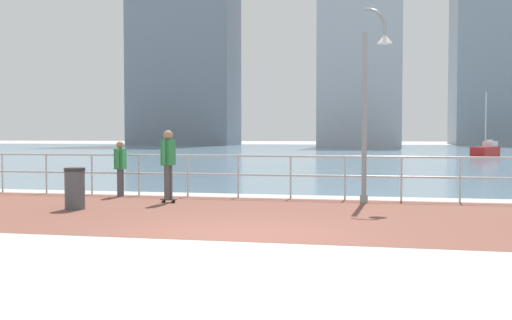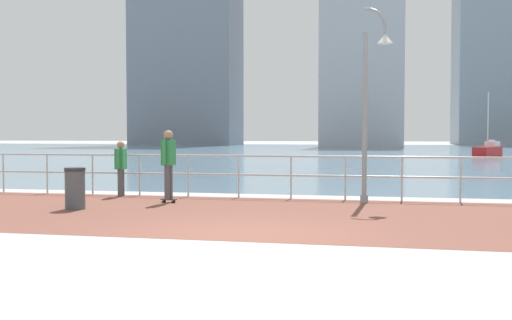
{
  "view_description": "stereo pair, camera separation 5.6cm",
  "coord_description": "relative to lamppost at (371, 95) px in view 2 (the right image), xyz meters",
  "views": [
    {
      "loc": [
        2.17,
        -9.37,
        1.65
      ],
      "look_at": [
        -0.45,
        3.44,
        1.1
      ],
      "focal_mm": 41.25,
      "sensor_mm": 36.0,
      "label": 1
    },
    {
      "loc": [
        2.23,
        -9.36,
        1.65
      ],
      "look_at": [
        -0.45,
        3.44,
        1.1
      ],
      "focal_mm": 41.25,
      "sensor_mm": 36.0,
      "label": 2
    }
  ],
  "objects": [
    {
      "name": "skateboarder",
      "position": [
        -4.83,
        -0.84,
        -1.54
      ],
      "size": [
        0.41,
        0.56,
        1.77
      ],
      "color": "black",
      "rests_on": "ground"
    },
    {
      "name": "tower_concrete",
      "position": [
        -31.63,
        80.61,
        19.67
      ],
      "size": [
        17.33,
        10.04,
        46.22
      ],
      "color": "slate",
      "rests_on": "ground"
    },
    {
      "name": "bystander",
      "position": [
        -6.63,
        0.34,
        -1.74
      ],
      "size": [
        0.27,
        0.56,
        1.49
      ],
      "color": "#4C4C51",
      "rests_on": "ground"
    },
    {
      "name": "sailboat_red",
      "position": [
        8.4,
        33.28,
        -2.13
      ],
      "size": [
        2.66,
        3.62,
        4.96
      ],
      "color": "#B21E1E",
      "rests_on": "ground"
    },
    {
      "name": "tower_slate",
      "position": [
        -2.15,
        72.02,
        9.39
      ],
      "size": [
        10.99,
        17.95,
        25.64
      ],
      "color": "#A3A8B2",
      "rests_on": "ground"
    },
    {
      "name": "trash_bin",
      "position": [
        -6.43,
        -2.46,
        -2.14
      ],
      "size": [
        0.46,
        0.46,
        0.93
      ],
      "color": "#474C51",
      "rests_on": "ground"
    },
    {
      "name": "tower_glass",
      "position": [
        21.2,
        98.96,
        17.24
      ],
      "size": [
        14.92,
        13.34,
        41.37
      ],
      "color": "#8493A3",
      "rests_on": "ground"
    },
    {
      "name": "ground",
      "position": [
        -2.04,
        34.97,
        -2.61
      ],
      "size": [
        220.0,
        220.0,
        0.0
      ],
      "primitive_type": "plane",
      "color": "#ADAAA5"
    },
    {
      "name": "waterfront_railing",
      "position": [
        -2.04,
        0.69,
        -1.82
      ],
      "size": [
        25.25,
        0.06,
        1.13
      ],
      "color": "#B2BCC1",
      "rests_on": "ground"
    },
    {
      "name": "lamppost",
      "position": [
        0.0,
        0.0,
        0.0
      ],
      "size": [
        0.74,
        0.56,
        4.72
      ],
      "color": "gray",
      "rests_on": "ground"
    },
    {
      "name": "brick_paving",
      "position": [
        -2.04,
        -2.46,
        -2.6
      ],
      "size": [
        28.0,
        6.3,
        0.01
      ],
      "primitive_type": "cube",
      "color": "brown",
      "rests_on": "ground"
    },
    {
      "name": "harbor_water",
      "position": [
        -2.04,
        45.69,
        -2.6
      ],
      "size": [
        180.0,
        88.0,
        0.0
      ],
      "primitive_type": "cube",
      "color": "slate",
      "rests_on": "ground"
    }
  ]
}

